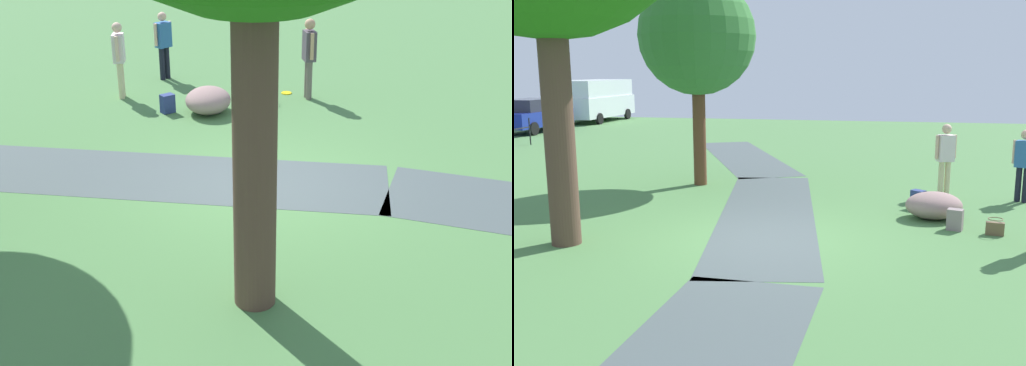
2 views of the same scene
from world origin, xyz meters
TOP-DOWN VIEW (x-y plane):
  - ground_plane at (0.00, 0.00)m, footprint 48.00×48.00m
  - footpath_segment_mid at (1.94, 0.15)m, footprint 8.20×3.16m
  - footpath_segment_far at (9.51, 2.48)m, footprint 8.06×5.13m
  - young_tree_near_path at (4.62, 2.47)m, footprint 2.93×2.93m
  - lawn_boulder at (2.16, -3.21)m, footprint 1.23×1.35m
  - man_near_boulder at (4.07, -5.27)m, footprint 0.38×0.47m
  - passerby_on_path at (4.40, -3.61)m, footprint 0.35×0.49m
  - handbag_on_grass at (1.15, -4.22)m, footprint 0.31×0.33m
  - backpack_by_boulder at (3.00, -2.96)m, footprint 0.35×0.35m
  - spare_backpack_on_lawn at (1.37, -3.54)m, footprint 0.32×0.33m
  - parked_wagon_silver at (15.16, 14.02)m, footprint 4.22×1.92m
  - delivery_van at (21.02, 13.96)m, footprint 5.45×2.62m

SIDE VIEW (x-z plane):
  - ground_plane at x=0.00m, z-range 0.00..0.00m
  - footpath_segment_mid at x=1.94m, z-range 0.00..0.01m
  - footpath_segment_far at x=9.51m, z-range 0.00..0.01m
  - handbag_on_grass at x=1.15m, z-range -0.01..0.29m
  - backpack_by_boulder at x=3.00m, z-range -0.01..0.39m
  - spare_backpack_on_lawn at x=1.37m, z-range -0.01..0.39m
  - lawn_boulder at x=2.16m, z-range 0.00..0.54m
  - parked_wagon_silver at x=15.16m, z-range 0.03..1.59m
  - man_near_boulder at x=4.07m, z-range 0.13..1.76m
  - passerby_on_path at x=4.40m, z-range 0.14..1.84m
  - delivery_van at x=21.02m, z-range 0.12..2.42m
  - young_tree_near_path at x=4.62m, z-range 1.12..6.35m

